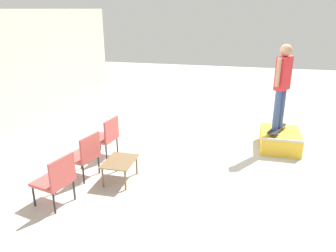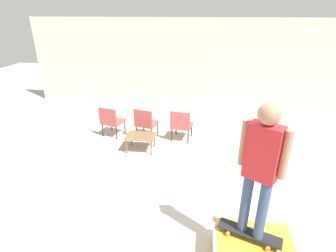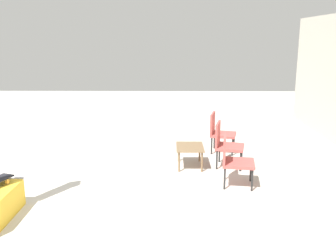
{
  "view_description": "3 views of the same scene",
  "coord_description": "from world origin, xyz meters",
  "px_view_note": "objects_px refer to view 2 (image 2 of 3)",
  "views": [
    {
      "loc": [
        -6.35,
        -0.53,
        3.0
      ],
      "look_at": [
        -0.81,
        0.81,
        0.95
      ],
      "focal_mm": 35.0,
      "sensor_mm": 36.0,
      "label": 1
    },
    {
      "loc": [
        0.13,
        -4.03,
        3.22
      ],
      "look_at": [
        -0.55,
        0.89,
        1.01
      ],
      "focal_mm": 28.0,
      "sensor_mm": 36.0,
      "label": 2
    },
    {
      "loc": [
        5.58,
        1.24,
        2.42
      ],
      "look_at": [
        -0.78,
        1.17,
        0.93
      ],
      "focal_mm": 40.0,
      "sensor_mm": 36.0,
      "label": 3
    }
  ],
  "objects_px": {
    "skateboard_on_ramp": "(249,233)",
    "coffee_table": "(141,138)",
    "patio_chair_left": "(111,120)",
    "patio_chair_center": "(146,122)",
    "person_skater": "(261,163)",
    "patio_chair_right": "(181,124)"
  },
  "relations": [
    {
      "from": "skateboard_on_ramp",
      "to": "patio_chair_right",
      "type": "relative_size",
      "value": 1.0
    },
    {
      "from": "coffee_table",
      "to": "patio_chair_right",
      "type": "distance_m",
      "value": 1.17
    },
    {
      "from": "patio_chair_left",
      "to": "patio_chair_center",
      "type": "height_order",
      "value": "same"
    },
    {
      "from": "person_skater",
      "to": "patio_chair_right",
      "type": "height_order",
      "value": "person_skater"
    },
    {
      "from": "patio_chair_center",
      "to": "patio_chair_right",
      "type": "bearing_deg",
      "value": -166.77
    },
    {
      "from": "skateboard_on_ramp",
      "to": "coffee_table",
      "type": "distance_m",
      "value": 3.6
    },
    {
      "from": "person_skater",
      "to": "patio_chair_left",
      "type": "relative_size",
      "value": 2.13
    },
    {
      "from": "skateboard_on_ramp",
      "to": "patio_chair_center",
      "type": "height_order",
      "value": "patio_chair_center"
    },
    {
      "from": "skateboard_on_ramp",
      "to": "patio_chair_right",
      "type": "distance_m",
      "value": 3.76
    },
    {
      "from": "skateboard_on_ramp",
      "to": "coffee_table",
      "type": "bearing_deg",
      "value": 147.19
    },
    {
      "from": "patio_chair_center",
      "to": "person_skater",
      "type": "bearing_deg",
      "value": 135.13
    },
    {
      "from": "patio_chair_right",
      "to": "patio_chair_center",
      "type": "bearing_deg",
      "value": 8.52
    },
    {
      "from": "patio_chair_right",
      "to": "skateboard_on_ramp",
      "type": "bearing_deg",
      "value": 117.88
    },
    {
      "from": "skateboard_on_ramp",
      "to": "patio_chair_center",
      "type": "xyz_separation_m",
      "value": [
        -2.2,
        3.55,
        -0.01
      ]
    },
    {
      "from": "coffee_table",
      "to": "patio_chair_right",
      "type": "xyz_separation_m",
      "value": [
        0.94,
        0.68,
        0.13
      ]
    },
    {
      "from": "patio_chair_left",
      "to": "patio_chair_center",
      "type": "xyz_separation_m",
      "value": [
        0.95,
        -0.0,
        0.0
      ]
    },
    {
      "from": "coffee_table",
      "to": "skateboard_on_ramp",
      "type": "bearing_deg",
      "value": -52.75
    },
    {
      "from": "skateboard_on_ramp",
      "to": "patio_chair_left",
      "type": "distance_m",
      "value": 4.75
    },
    {
      "from": "patio_chair_center",
      "to": "patio_chair_right",
      "type": "xyz_separation_m",
      "value": [
        0.96,
        -0.0,
        0.0
      ]
    },
    {
      "from": "skateboard_on_ramp",
      "to": "patio_chair_center",
      "type": "bearing_deg",
      "value": 141.75
    },
    {
      "from": "person_skater",
      "to": "patio_chair_center",
      "type": "xyz_separation_m",
      "value": [
        -2.2,
        3.55,
        -1.11
      ]
    },
    {
      "from": "person_skater",
      "to": "patio_chair_right",
      "type": "relative_size",
      "value": 2.13
    }
  ]
}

